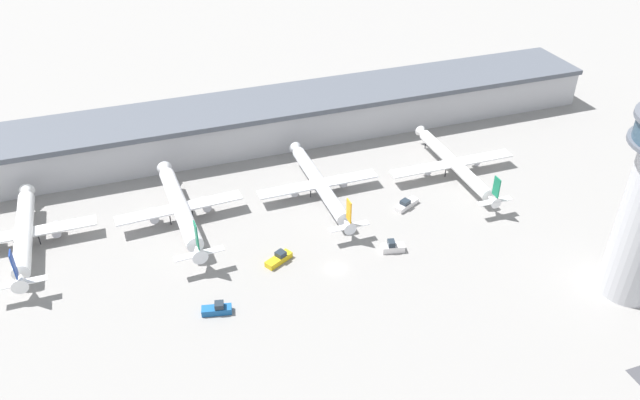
% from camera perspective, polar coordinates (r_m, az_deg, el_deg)
% --- Properties ---
extents(ground_plane, '(1000.00, 1000.00, 0.00)m').
position_cam_1_polar(ground_plane, '(153.12, 1.45, -6.31)').
color(ground_plane, gray).
extents(terminal_building, '(231.22, 25.00, 13.81)m').
position_cam_1_polar(terminal_building, '(205.69, -5.47, 7.16)').
color(terminal_building, '#B2B2B7').
rests_on(terminal_building, ground).
extents(airplane_gate_alpha, '(34.94, 42.64, 13.34)m').
position_cam_1_polar(airplane_gate_alpha, '(173.98, -25.44, -2.78)').
color(airplane_gate_alpha, white).
rests_on(airplane_gate_alpha, ground).
extents(airplane_gate_bravo, '(33.92, 45.42, 14.01)m').
position_cam_1_polar(airplane_gate_bravo, '(169.67, -12.65, -0.70)').
color(airplane_gate_bravo, white).
rests_on(airplane_gate_bravo, ground).
extents(airplane_gate_charlie, '(35.45, 45.92, 12.03)m').
position_cam_1_polar(airplane_gate_charlie, '(176.95, -0.03, 1.46)').
color(airplane_gate_charlie, silver).
rests_on(airplane_gate_charlie, ground).
extents(airplane_gate_delta, '(39.59, 45.37, 11.74)m').
position_cam_1_polar(airplane_gate_delta, '(190.58, 12.17, 3.27)').
color(airplane_gate_delta, white).
rests_on(airplane_gate_delta, ground).
extents(service_truck_catering, '(7.02, 3.72, 2.86)m').
position_cam_1_polar(service_truck_catering, '(142.95, -9.39, -9.84)').
color(service_truck_catering, black).
rests_on(service_truck_catering, ground).
extents(service_truck_fuel, '(7.69, 5.71, 2.73)m').
position_cam_1_polar(service_truck_fuel, '(154.91, -3.77, -5.37)').
color(service_truck_fuel, black).
rests_on(service_truck_fuel, ground).
extents(service_truck_baggage, '(6.08, 3.64, 3.17)m').
position_cam_1_polar(service_truck_baggage, '(158.94, 6.67, -4.32)').
color(service_truck_baggage, black).
rests_on(service_truck_baggage, ground).
extents(service_truck_water, '(8.32, 5.83, 2.50)m').
position_cam_1_polar(service_truck_water, '(175.65, 7.91, -0.39)').
color(service_truck_water, black).
rests_on(service_truck_water, ground).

